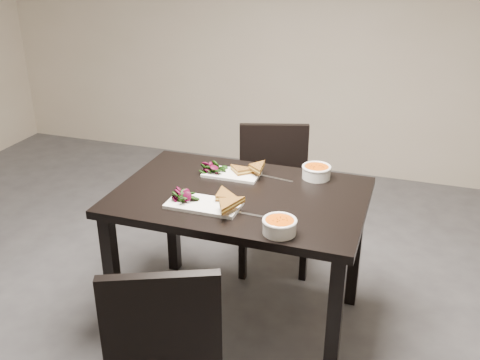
{
  "coord_description": "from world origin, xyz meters",
  "views": [
    {
      "loc": [
        1.24,
        -1.89,
        1.87
      ],
      "look_at": [
        0.49,
        0.32,
        0.82
      ],
      "focal_mm": 40.26,
      "sensor_mm": 36.0,
      "label": 1
    }
  ],
  "objects": [
    {
      "name": "salad_far",
      "position": [
        0.28,
        0.51,
        0.78
      ],
      "size": [
        0.09,
        0.08,
        0.04
      ],
      "primitive_type": null,
      "color": "black",
      "rests_on": "plate_far"
    },
    {
      "name": "sandwich_far",
      "position": [
        0.44,
        0.5,
        0.79
      ],
      "size": [
        0.18,
        0.18,
        0.05
      ],
      "primitive_type": null,
      "rotation": [
        0.0,
        0.0,
        0.73
      ],
      "color": "brown",
      "rests_on": "plate_far"
    },
    {
      "name": "sandwich_near",
      "position": [
        0.44,
        0.15,
        0.79
      ],
      "size": [
        0.18,
        0.14,
        0.05
      ],
      "primitive_type": null,
      "rotation": [
        0.0,
        0.0,
        0.09
      ],
      "color": "brown",
      "rests_on": "plate_near"
    },
    {
      "name": "salad_near",
      "position": [
        0.27,
        0.14,
        0.79
      ],
      "size": [
        0.11,
        0.09,
        0.05
      ],
      "primitive_type": null,
      "color": "black",
      "rests_on": "plate_near"
    },
    {
      "name": "ground",
      "position": [
        0.0,
        0.0,
        0.0
      ],
      "size": [
        5.0,
        5.0,
        0.0
      ],
      "primitive_type": "plane",
      "color": "#47474C",
      "rests_on": "ground"
    },
    {
      "name": "soup_bowl_far",
      "position": [
        0.8,
        0.62,
        0.79
      ],
      "size": [
        0.15,
        0.15,
        0.07
      ],
      "color": "white",
      "rests_on": "table"
    },
    {
      "name": "plate_near",
      "position": [
        0.37,
        0.14,
        0.76
      ],
      "size": [
        0.34,
        0.17,
        0.02
      ],
      "primitive_type": "cube",
      "color": "white",
      "rests_on": "table"
    },
    {
      "name": "chair_far",
      "position": [
        0.48,
        0.99,
        0.48
      ],
      "size": [
        0.52,
        0.52,
        0.85
      ],
      "rotation": [
        0.0,
        0.0,
        0.3
      ],
      "color": "black",
      "rests_on": "ground"
    },
    {
      "name": "table",
      "position": [
        0.49,
        0.32,
        0.65
      ],
      "size": [
        1.2,
        0.8,
        0.75
      ],
      "color": "black",
      "rests_on": "ground"
    },
    {
      "name": "chair_near",
      "position": [
        0.45,
        -0.45,
        0.48
      ],
      "size": [
        0.55,
        0.55,
        0.85
      ],
      "rotation": [
        0.0,
        0.0,
        0.42
      ],
      "color": "black",
      "rests_on": "ground"
    },
    {
      "name": "cutlery_far",
      "position": [
        0.61,
        0.54,
        0.75
      ],
      "size": [
        0.18,
        0.05,
        0.0
      ],
      "primitive_type": "cube",
      "rotation": [
        0.0,
        0.0,
        -0.17
      ],
      "color": "silver",
      "rests_on": "table"
    },
    {
      "name": "cutlery_near",
      "position": [
        0.63,
        0.13,
        0.75
      ],
      "size": [
        0.18,
        0.02,
        0.0
      ],
      "primitive_type": "cube",
      "rotation": [
        0.0,
        0.0,
        -0.05
      ],
      "color": "silver",
      "rests_on": "table"
    },
    {
      "name": "soup_bowl_near",
      "position": [
        0.77,
        0.01,
        0.79
      ],
      "size": [
        0.15,
        0.15,
        0.07
      ],
      "color": "white",
      "rests_on": "table"
    },
    {
      "name": "plate_far",
      "position": [
        0.38,
        0.51,
        0.76
      ],
      "size": [
        0.29,
        0.14,
        0.01
      ],
      "primitive_type": "cube",
      "color": "white",
      "rests_on": "table"
    }
  ]
}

